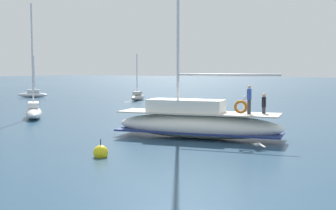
{
  "coord_description": "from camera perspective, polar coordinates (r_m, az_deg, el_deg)",
  "views": [
    {
      "loc": [
        -23.35,
        -13.37,
        3.89
      ],
      "look_at": [
        -1.51,
        0.22,
        1.8
      ],
      "focal_mm": 46.84,
      "sensor_mm": 36.0,
      "label": 1
    }
  ],
  "objects": [
    {
      "name": "ground_plane",
      "position": [
        27.18,
        2.08,
        -3.59
      ],
      "size": [
        400.0,
        400.0,
        0.0
      ],
      "primitive_type": "plane",
      "color": "navy"
    },
    {
      "name": "main_sailboat",
      "position": [
        24.92,
        3.75,
        -2.23
      ],
      "size": [
        4.35,
        9.89,
        13.26
      ],
      "color": "white",
      "rests_on": "ground"
    },
    {
      "name": "moored_sloop_near",
      "position": [
        55.55,
        -3.95,
        1.12
      ],
      "size": [
        4.65,
        2.42,
        5.85
      ],
      "color": "#B7B2A8",
      "rests_on": "ground"
    },
    {
      "name": "moored_catamaran",
      "position": [
        36.68,
        -17.09,
        -0.71
      ],
      "size": [
        4.44,
        4.81,
        9.12
      ],
      "color": "white",
      "rests_on": "ground"
    },
    {
      "name": "moored_cutter_left",
      "position": [
        63.95,
        -17.2,
        1.37
      ],
      "size": [
        2.76,
        4.29,
        5.74
      ],
      "color": "silver",
      "rests_on": "ground"
    },
    {
      "name": "seagull",
      "position": [
        21.92,
        11.6,
        -5.05
      ],
      "size": [
        0.77,
        1.01,
        0.17
      ],
      "color": "silver",
      "rests_on": "ground"
    },
    {
      "name": "mooring_buoy",
      "position": [
        19.83,
        -8.75,
        -6.13
      ],
      "size": [
        0.66,
        0.66,
        0.93
      ],
      "color": "yellow",
      "rests_on": "ground"
    }
  ]
}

